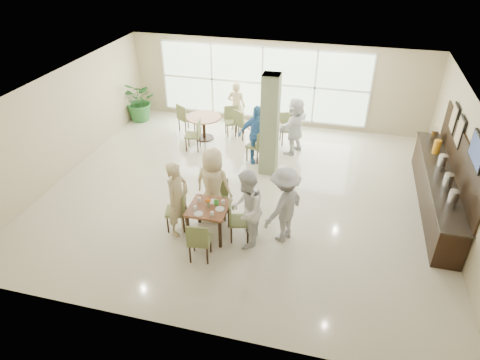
% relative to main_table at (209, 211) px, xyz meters
% --- Properties ---
extents(ground, '(10.00, 10.00, 0.00)m').
position_rel_main_table_xyz_m(ground, '(0.33, 1.90, -0.65)').
color(ground, beige).
rests_on(ground, ground).
extents(room_shell, '(10.00, 10.00, 10.00)m').
position_rel_main_table_xyz_m(room_shell, '(0.33, 1.90, 1.06)').
color(room_shell, white).
rests_on(room_shell, ground).
extents(window_bank, '(7.00, 0.04, 7.00)m').
position_rel_main_table_xyz_m(window_bank, '(-0.17, 6.36, 0.75)').
color(window_bank, silver).
rests_on(window_bank, ground).
extents(column, '(0.45, 0.45, 2.80)m').
position_rel_main_table_xyz_m(column, '(0.73, 3.10, 0.75)').
color(column, '#697A54').
rests_on(column, ground).
extents(main_table, '(0.86, 0.86, 0.75)m').
position_rel_main_table_xyz_m(main_table, '(0.00, 0.00, 0.00)').
color(main_table, brown).
rests_on(main_table, ground).
extents(round_table_left, '(1.10, 1.10, 0.75)m').
position_rel_main_table_xyz_m(round_table_left, '(-1.68, 4.66, -0.07)').
color(round_table_left, brown).
rests_on(round_table_left, ground).
extents(round_table_right, '(1.09, 1.09, 0.75)m').
position_rel_main_table_xyz_m(round_table_right, '(0.30, 4.54, -0.07)').
color(round_table_right, brown).
rests_on(round_table_right, ground).
extents(chairs_main_table, '(2.04, 1.99, 0.95)m').
position_rel_main_table_xyz_m(chairs_main_table, '(-0.01, -0.00, -0.17)').
color(chairs_main_table, '#626F3D').
rests_on(chairs_main_table, ground).
extents(chairs_table_left, '(2.17, 1.81, 0.95)m').
position_rel_main_table_xyz_m(chairs_table_left, '(-1.68, 4.65, -0.17)').
color(chairs_table_left, '#626F3D').
rests_on(chairs_table_left, ground).
extents(chairs_table_right, '(2.03, 2.01, 0.95)m').
position_rel_main_table_xyz_m(chairs_table_right, '(0.23, 4.57, -0.17)').
color(chairs_table_right, '#626F3D').
rests_on(chairs_table_right, ground).
extents(tabletop_clutter, '(0.67, 0.71, 0.21)m').
position_rel_main_table_xyz_m(tabletop_clutter, '(0.02, -0.02, 0.16)').
color(tabletop_clutter, white).
rests_on(tabletop_clutter, main_table).
extents(buffet_counter, '(0.64, 4.70, 1.95)m').
position_rel_main_table_xyz_m(buffet_counter, '(5.03, 2.41, -0.09)').
color(buffet_counter, black).
rests_on(buffet_counter, ground).
extents(wall_tv, '(0.06, 1.00, 0.58)m').
position_rel_main_table_xyz_m(wall_tv, '(5.26, 1.30, 1.50)').
color(wall_tv, black).
rests_on(wall_tv, ground).
extents(framed_art_a, '(0.05, 0.55, 0.70)m').
position_rel_main_table_xyz_m(framed_art_a, '(5.27, 2.90, 1.20)').
color(framed_art_a, black).
rests_on(framed_art_a, ground).
extents(framed_art_b, '(0.05, 0.55, 0.70)m').
position_rel_main_table_xyz_m(framed_art_b, '(5.27, 3.70, 1.20)').
color(framed_art_b, black).
rests_on(framed_art_b, ground).
extents(potted_plant, '(1.63, 1.63, 1.41)m').
position_rel_main_table_xyz_m(potted_plant, '(-4.27, 5.48, 0.06)').
color(potted_plant, '#29672C').
rests_on(potted_plant, ground).
extents(teen_left, '(0.58, 0.73, 1.77)m').
position_rel_main_table_xyz_m(teen_left, '(-0.68, -0.06, 0.24)').
color(teen_left, '#CDB888').
rests_on(teen_left, ground).
extents(teen_far, '(0.93, 0.59, 1.80)m').
position_rel_main_table_xyz_m(teen_far, '(-0.10, 0.67, 0.25)').
color(teen_far, '#CDB888').
rests_on(teen_far, ground).
extents(teen_right, '(0.77, 0.94, 1.80)m').
position_rel_main_table_xyz_m(teen_right, '(0.87, -0.09, 0.26)').
color(teen_right, white).
rests_on(teen_right, ground).
extents(teen_standing, '(1.12, 1.31, 1.76)m').
position_rel_main_table_xyz_m(teen_standing, '(1.61, 0.30, 0.24)').
color(teen_standing, '#959597').
rests_on(teen_standing, ground).
extents(adult_a, '(1.15, 0.93, 1.72)m').
position_rel_main_table_xyz_m(adult_a, '(0.26, 3.59, 0.21)').
color(adult_a, '#4180C3').
rests_on(adult_a, ground).
extents(adult_b, '(1.28, 1.74, 1.72)m').
position_rel_main_table_xyz_m(adult_b, '(1.24, 4.44, 0.22)').
color(adult_b, white).
rests_on(adult_b, ground).
extents(adult_standing, '(0.60, 0.40, 1.64)m').
position_rel_main_table_xyz_m(adult_standing, '(-0.85, 5.59, 0.17)').
color(adult_standing, '#CDB888').
rests_on(adult_standing, ground).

